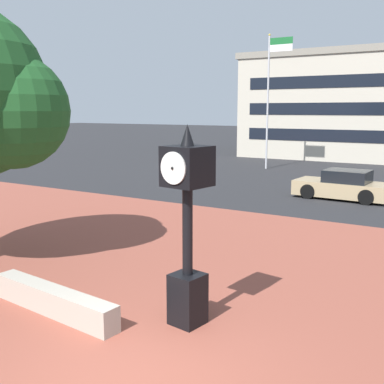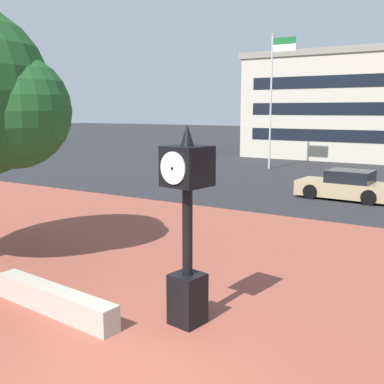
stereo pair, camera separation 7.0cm
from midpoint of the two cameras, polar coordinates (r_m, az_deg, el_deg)
name	(u,v)px [view 2 (the right image)]	position (r m, az deg, el deg)	size (l,w,h in m)	color
ground_plane	(129,380)	(7.35, -7.38, -21.72)	(200.00, 200.00, 0.00)	#262628
plaza_brick_paving	(240,296)	(10.12, 6.07, -12.45)	(44.00, 15.30, 0.01)	brown
planter_wall	(54,300)	(9.60, -16.19, -12.51)	(3.20, 0.40, 0.50)	#ADA393
street_clock	(187,223)	(8.28, -0.32, -3.79)	(0.80, 0.84, 3.62)	black
car_street_near	(346,186)	(21.56, 18.26, 0.67)	(4.08, 1.99, 1.28)	tan
flagpole_primary	(273,91)	(31.37, 9.91, 11.94)	(1.62, 0.14, 8.61)	silver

